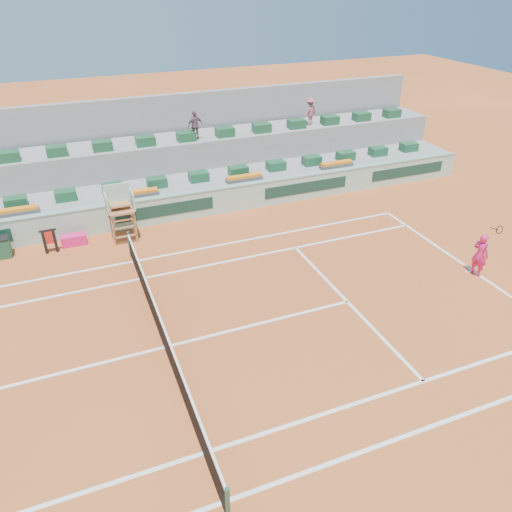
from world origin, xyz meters
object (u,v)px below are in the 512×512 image
at_px(player_bag, 74,240).
at_px(umpire_chair, 120,206).
at_px(drink_cooler_a, 2,247).
at_px(tennis_player, 480,254).

height_order(player_bag, umpire_chair, umpire_chair).
distance_m(drink_cooler_a, tennis_player, 18.37).
bearing_deg(drink_cooler_a, tennis_player, -25.91).
xyz_separation_m(player_bag, umpire_chair, (2.02, -0.29, 1.32)).
bearing_deg(umpire_chair, tennis_player, -33.20).
relative_size(player_bag, umpire_chair, 0.42).
bearing_deg(player_bag, umpire_chair, -8.17).
height_order(drink_cooler_a, tennis_player, tennis_player).
xyz_separation_m(umpire_chair, drink_cooler_a, (-4.71, 0.30, -1.12)).
relative_size(player_bag, drink_cooler_a, 1.21).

